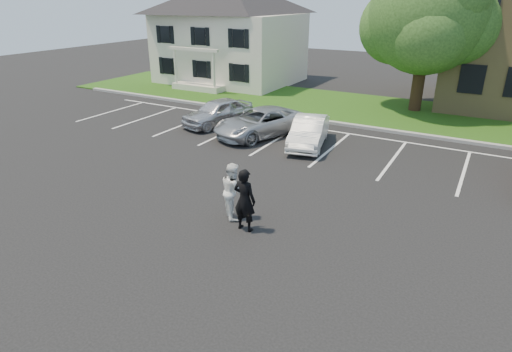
% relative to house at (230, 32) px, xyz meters
% --- Properties ---
extents(ground_plane, '(90.00, 90.00, 0.00)m').
position_rel_house_xyz_m(ground_plane, '(13.00, -19.97, -3.83)').
color(ground_plane, black).
rests_on(ground_plane, ground).
extents(curb, '(40.00, 0.30, 0.15)m').
position_rel_house_xyz_m(curb, '(13.00, -7.97, -3.75)').
color(curb, gray).
rests_on(curb, ground).
extents(grass_strip, '(44.00, 8.00, 0.08)m').
position_rel_house_xyz_m(grass_strip, '(13.00, -3.97, -3.79)').
color(grass_strip, '#254910').
rests_on(grass_strip, ground).
extents(stall_lines, '(34.00, 5.36, 0.01)m').
position_rel_house_xyz_m(stall_lines, '(14.40, -11.02, -3.82)').
color(stall_lines, white).
rests_on(stall_lines, ground).
extents(house, '(10.30, 9.22, 7.60)m').
position_rel_house_xyz_m(house, '(0.00, 0.00, 0.00)').
color(house, beige).
rests_on(house, ground).
extents(tree, '(7.80, 7.20, 8.80)m').
position_rel_house_xyz_m(tree, '(15.07, -2.74, 1.52)').
color(tree, black).
rests_on(tree, ground).
extents(man_black_suit, '(0.72, 0.49, 1.95)m').
position_rel_house_xyz_m(man_black_suit, '(13.28, -20.15, -2.85)').
color(man_black_suit, black).
rests_on(man_black_suit, ground).
extents(man_white_shirt, '(1.11, 1.10, 1.81)m').
position_rel_house_xyz_m(man_white_shirt, '(12.55, -19.62, -2.93)').
color(man_white_shirt, white).
rests_on(man_white_shirt, ground).
extents(car_silver_west, '(2.77, 4.46, 1.42)m').
position_rel_house_xyz_m(car_silver_west, '(6.26, -11.17, -3.12)').
color(car_silver_west, silver).
rests_on(car_silver_west, ground).
extents(car_silver_minivan, '(3.92, 5.39, 1.36)m').
position_rel_house_xyz_m(car_silver_minivan, '(9.18, -11.74, -3.15)').
color(car_silver_minivan, '#AEB1B6').
rests_on(car_silver_minivan, ground).
extents(car_white_sedan, '(2.33, 4.27, 1.33)m').
position_rel_house_xyz_m(car_white_sedan, '(11.88, -11.98, -3.16)').
color(car_white_sedan, white).
rests_on(car_white_sedan, ground).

